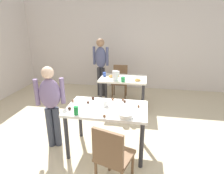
# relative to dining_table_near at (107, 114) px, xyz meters

# --- Properties ---
(ground_plane) EXTENTS (6.40, 6.40, 0.00)m
(ground_plane) POSITION_rel_dining_table_near_xyz_m (-0.04, 0.05, -0.65)
(ground_plane) COLOR beige
(wall_back) EXTENTS (6.40, 0.10, 2.60)m
(wall_back) POSITION_rel_dining_table_near_xyz_m (-0.04, 3.25, 0.65)
(wall_back) COLOR silver
(wall_back) RESTS_ON ground_plane
(dining_table_near) EXTENTS (1.21, 0.72, 0.75)m
(dining_table_near) POSITION_rel_dining_table_near_xyz_m (0.00, 0.00, 0.00)
(dining_table_near) COLOR white
(dining_table_near) RESTS_ON ground_plane
(dining_table_far) EXTENTS (1.06, 0.71, 0.75)m
(dining_table_far) POSITION_rel_dining_table_near_xyz_m (0.06, 1.63, -0.01)
(dining_table_far) COLOR silver
(dining_table_far) RESTS_ON ground_plane
(chair_near_table) EXTENTS (0.50, 0.50, 0.87)m
(chair_near_table) POSITION_rel_dining_table_near_xyz_m (0.21, -0.74, -0.15)
(chair_near_table) COLOR brown
(chair_near_table) RESTS_ON ground_plane
(chair_far_table) EXTENTS (0.41, 0.41, 0.87)m
(chair_far_table) POSITION_rel_dining_table_near_xyz_m (-0.11, 2.34, -0.15)
(chair_far_table) COLOR brown
(chair_far_table) RESTS_ON ground_plane
(person_girl_near) EXTENTS (0.45, 0.30, 1.35)m
(person_girl_near) POSITION_rel_dining_table_near_xyz_m (-0.88, -0.03, 0.15)
(person_girl_near) COLOR #383D4C
(person_girl_near) RESTS_ON ground_plane
(person_adult_far) EXTENTS (0.45, 0.26, 1.57)m
(person_adult_far) POSITION_rel_dining_table_near_xyz_m (-0.63, 2.34, 0.30)
(person_adult_far) COLOR #28282D
(person_adult_far) RESTS_ON ground_plane
(mixing_bowl) EXTENTS (0.19, 0.19, 0.06)m
(mixing_bowl) POSITION_rel_dining_table_near_xyz_m (0.31, -0.26, 0.14)
(mixing_bowl) COLOR white
(mixing_bowl) RESTS_ON dining_table_near
(soda_can) EXTENTS (0.07, 0.07, 0.12)m
(soda_can) POSITION_rel_dining_table_near_xyz_m (-0.37, -0.30, 0.17)
(soda_can) COLOR #198438
(soda_can) RESTS_ON dining_table_near
(fork_near) EXTENTS (0.17, 0.02, 0.01)m
(fork_near) POSITION_rel_dining_table_near_xyz_m (0.09, -0.20, 0.11)
(fork_near) COLOR silver
(fork_near) RESTS_ON dining_table_near
(cup_near_0) EXTENTS (0.09, 0.09, 0.10)m
(cup_near_0) POSITION_rel_dining_table_near_xyz_m (-0.02, 0.04, 0.15)
(cup_near_0) COLOR white
(cup_near_0) RESTS_ON dining_table_near
(cake_ball_0) EXTENTS (0.04, 0.04, 0.04)m
(cake_ball_0) POSITION_rel_dining_table_near_xyz_m (0.20, 0.30, 0.12)
(cake_ball_0) COLOR brown
(cake_ball_0) RESTS_ON dining_table_near
(cake_ball_1) EXTENTS (0.05, 0.05, 0.05)m
(cake_ball_1) POSITION_rel_dining_table_near_xyz_m (-0.29, 0.26, 0.13)
(cake_ball_1) COLOR #3D2319
(cake_ball_1) RESTS_ON dining_table_near
(cake_ball_2) EXTENTS (0.04, 0.04, 0.04)m
(cake_ball_2) POSITION_rel_dining_table_near_xyz_m (0.24, 0.23, 0.13)
(cake_ball_2) COLOR #3D2319
(cake_ball_2) RESTS_ON dining_table_near
(cake_ball_3) EXTENTS (0.04, 0.04, 0.04)m
(cake_ball_3) POSITION_rel_dining_table_near_xyz_m (0.47, 0.09, 0.12)
(cake_ball_3) COLOR brown
(cake_ball_3) RESTS_ON dining_table_near
(cake_ball_4) EXTENTS (0.05, 0.05, 0.05)m
(cake_ball_4) POSITION_rel_dining_table_near_xyz_m (-0.52, -0.18, 0.13)
(cake_ball_4) COLOR #3D2319
(cake_ball_4) RESTS_ON dining_table_near
(cake_ball_5) EXTENTS (0.04, 0.04, 0.04)m
(cake_ball_5) POSITION_rel_dining_table_near_xyz_m (0.03, -0.32, 0.13)
(cake_ball_5) COLOR brown
(cake_ball_5) RESTS_ON dining_table_near
(cake_ball_6) EXTENTS (0.04, 0.04, 0.04)m
(cake_ball_6) POSITION_rel_dining_table_near_xyz_m (-0.32, 0.10, 0.13)
(cake_ball_6) COLOR #3D2319
(cake_ball_6) RESTS_ON dining_table_near
(cake_ball_7) EXTENTS (0.04, 0.04, 0.04)m
(cake_ball_7) POSITION_rel_dining_table_near_xyz_m (0.04, 0.29, 0.13)
(cake_ball_7) COLOR brown
(cake_ball_7) RESTS_ON dining_table_near
(cake_ball_8) EXTENTS (0.04, 0.04, 0.04)m
(cake_ball_8) POSITION_rel_dining_table_near_xyz_m (-0.58, 0.11, 0.12)
(cake_ball_8) COLOR brown
(cake_ball_8) RESTS_ON dining_table_near
(pitcher_far) EXTENTS (0.13, 0.13, 0.22)m
(pitcher_far) POSITION_rel_dining_table_near_xyz_m (-0.09, 1.39, 0.21)
(pitcher_far) COLOR white
(pitcher_far) RESTS_ON dining_table_far
(cup_far_0) EXTENTS (0.09, 0.09, 0.11)m
(cup_far_0) POSITION_rel_dining_table_near_xyz_m (0.09, 1.33, 0.16)
(cup_far_0) COLOR green
(cup_far_0) RESTS_ON dining_table_far
(cup_far_1) EXTENTS (0.08, 0.08, 0.10)m
(cup_far_1) POSITION_rel_dining_table_near_xyz_m (-0.40, 1.69, 0.16)
(cup_far_1) COLOR #3351B2
(cup_far_1) RESTS_ON dining_table_far
(cup_far_2) EXTENTS (0.08, 0.08, 0.12)m
(cup_far_2) POSITION_rel_dining_table_near_xyz_m (-0.09, 1.78, 0.16)
(cup_far_2) COLOR white
(cup_far_2) RESTS_ON dining_table_far
(donut_far_0) EXTENTS (0.14, 0.14, 0.04)m
(donut_far_0) POSITION_rel_dining_table_near_xyz_m (0.39, 1.45, 0.12)
(donut_far_0) COLOR gold
(donut_far_0) RESTS_ON dining_table_far
(donut_far_1) EXTENTS (0.14, 0.14, 0.04)m
(donut_far_1) POSITION_rel_dining_table_near_xyz_m (-0.22, 1.66, 0.13)
(donut_far_1) COLOR gold
(donut_far_1) RESTS_ON dining_table_far
(donut_far_2) EXTENTS (0.11, 0.11, 0.03)m
(donut_far_2) POSITION_rel_dining_table_near_xyz_m (-0.10, 1.67, 0.12)
(donut_far_2) COLOR gold
(donut_far_2) RESTS_ON dining_table_far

